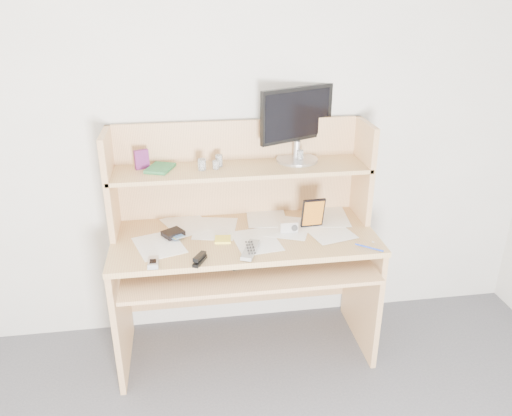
{
  "coord_description": "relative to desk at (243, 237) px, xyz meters",
  "views": [
    {
      "loc": [
        -0.29,
        -0.88,
        1.96
      ],
      "look_at": [
        0.05,
        1.43,
        0.93
      ],
      "focal_mm": 35.0,
      "sensor_mm": 36.0,
      "label": 1
    }
  ],
  "objects": [
    {
      "name": "desk",
      "position": [
        0.0,
        0.0,
        0.0
      ],
      "size": [
        1.4,
        0.7,
        1.3
      ],
      "color": "tan",
      "rests_on": "floor"
    },
    {
      "name": "keyboard",
      "position": [
        0.09,
        -0.15,
        -0.03
      ],
      "size": [
        0.44,
        0.26,
        0.03
      ],
      "rotation": [
        0.0,
        0.0,
        0.29
      ],
      "color": "black",
      "rests_on": "desk"
    },
    {
      "name": "chip_stack_a",
      "position": [
        -0.21,
        0.05,
        0.42
      ],
      "size": [
        0.05,
        0.05,
        0.06
      ],
      "primitive_type": "cylinder",
      "rotation": [
        0.0,
        0.0,
        0.06
      ],
      "color": "black",
      "rests_on": "desk"
    },
    {
      "name": "game_case",
      "position": [
        0.38,
        -0.05,
        0.15
      ],
      "size": [
        0.12,
        0.02,
        0.17
      ],
      "primitive_type": "cube",
      "rotation": [
        0.0,
        0.0,
        0.07
      ],
      "color": "black",
      "rests_on": "paper_clutter"
    },
    {
      "name": "card_box",
      "position": [
        -0.52,
        0.12,
        0.44
      ],
      "size": [
        0.08,
        0.05,
        0.1
      ],
      "primitive_type": "cube",
      "rotation": [
        0.0,
        0.0,
        0.41
      ],
      "color": "#9F2D15",
      "rests_on": "desk"
    },
    {
      "name": "monitor",
      "position": [
        0.32,
        0.15,
        0.6
      ],
      "size": [
        0.43,
        0.25,
        0.4
      ],
      "rotation": [
        0.0,
        0.0,
        0.43
      ],
      "color": "#BABAC0",
      "rests_on": "desk"
    },
    {
      "name": "blue_pen",
      "position": [
        0.6,
        -0.33,
        0.07
      ],
      "size": [
        0.12,
        0.1,
        0.01
      ],
      "primitive_type": "cylinder",
      "rotation": [
        1.57,
        0.0,
        0.88
      ],
      "color": "#1734AC",
      "rests_on": "paper_clutter"
    },
    {
      "name": "flip_phone",
      "position": [
        -0.47,
        -0.33,
        0.07
      ],
      "size": [
        0.05,
        0.1,
        0.02
      ],
      "primitive_type": "cube",
      "rotation": [
        0.0,
        0.0,
        -0.01
      ],
      "color": "silver",
      "rests_on": "paper_clutter"
    },
    {
      "name": "wallet",
      "position": [
        -0.38,
        -0.04,
        0.07
      ],
      "size": [
        0.13,
        0.13,
        0.03
      ],
      "primitive_type": "cube",
      "rotation": [
        0.0,
        0.0,
        0.58
      ],
      "color": "black",
      "rests_on": "paper_clutter"
    },
    {
      "name": "paper_clutter",
      "position": [
        0.0,
        -0.08,
        0.06
      ],
      "size": [
        1.32,
        0.54,
        0.01
      ],
      "primitive_type": "cube",
      "color": "white",
      "rests_on": "desk"
    },
    {
      "name": "chip_stack_d",
      "position": [
        0.33,
        0.11,
        0.42
      ],
      "size": [
        0.05,
        0.05,
        0.07
      ],
      "primitive_type": "cylinder",
      "rotation": [
        0.0,
        0.0,
        -0.38
      ],
      "color": "white",
      "rests_on": "desk"
    },
    {
      "name": "sticky_note_pad",
      "position": [
        -0.12,
        -0.12,
        0.06
      ],
      "size": [
        0.09,
        0.09,
        0.01
      ],
      "primitive_type": "cube",
      "rotation": [
        0.0,
        0.0,
        -0.1
      ],
      "color": "yellow",
      "rests_on": "desk"
    },
    {
      "name": "chip_stack_c",
      "position": [
        -0.13,
        0.06,
        0.41
      ],
      "size": [
        0.04,
        0.04,
        0.04
      ],
      "primitive_type": "cylinder",
      "rotation": [
        0.0,
        0.0,
        0.08
      ],
      "color": "black",
      "rests_on": "desk"
    },
    {
      "name": "back_wall",
      "position": [
        0.0,
        0.24,
        0.56
      ],
      "size": [
        3.6,
        0.04,
        2.5
      ],
      "primitive_type": "cube",
      "color": "silver",
      "rests_on": "floor"
    },
    {
      "name": "digital_camera",
      "position": [
        0.24,
        -0.09,
        0.09
      ],
      "size": [
        0.1,
        0.04,
        0.06
      ],
      "primitive_type": "cube",
      "rotation": [
        0.0,
        0.0,
        0.01
      ],
      "color": "silver",
      "rests_on": "paper_clutter"
    },
    {
      "name": "stapler",
      "position": [
        -0.25,
        -0.34,
        0.08
      ],
      "size": [
        0.08,
        0.12,
        0.03
      ],
      "primitive_type": "cube",
      "rotation": [
        0.0,
        0.0,
        -0.46
      ],
      "color": "black",
      "rests_on": "paper_clutter"
    },
    {
      "name": "shelf_book",
      "position": [
        -0.42,
        0.09,
        0.39
      ],
      "size": [
        0.17,
        0.19,
        0.02
      ],
      "primitive_type": "cube",
      "rotation": [
        0.0,
        0.0,
        -0.38
      ],
      "color": "#317A47",
      "rests_on": "desk"
    },
    {
      "name": "tv_remote",
      "position": [
        0.0,
        -0.28,
        0.07
      ],
      "size": [
        0.12,
        0.2,
        0.02
      ],
      "primitive_type": "cube",
      "rotation": [
        0.0,
        0.0,
        -0.37
      ],
      "color": "gray",
      "rests_on": "paper_clutter"
    },
    {
      "name": "chip_stack_b",
      "position": [
        -0.11,
        0.1,
        0.42
      ],
      "size": [
        0.05,
        0.05,
        0.06
      ],
      "primitive_type": "cylinder",
      "rotation": [
        0.0,
        0.0,
        -0.26
      ],
      "color": "white",
      "rests_on": "desk"
    }
  ]
}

